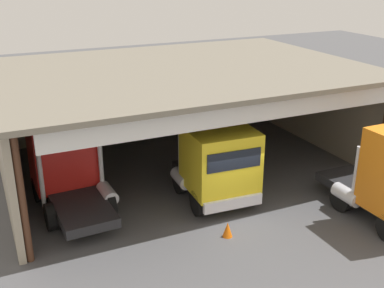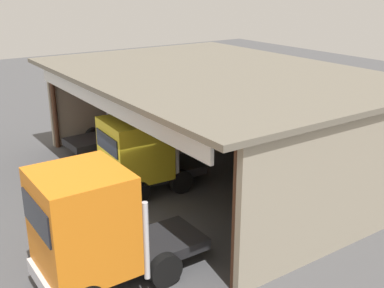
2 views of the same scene
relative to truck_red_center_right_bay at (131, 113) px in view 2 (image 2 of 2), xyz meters
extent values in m
plane|color=#4C4C4F|center=(5.51, -3.64, -1.84)|extent=(80.00, 80.00, 0.00)
cube|color=#9E937F|center=(5.51, 7.28, 0.47)|extent=(15.60, 0.24, 4.63)
cube|color=#9E937F|center=(-2.29, 1.82, 0.47)|extent=(0.24, 10.92, 4.63)
cube|color=#9E937F|center=(13.31, 1.82, 0.47)|extent=(0.24, 10.92, 4.63)
cube|color=#6E6759|center=(5.51, 1.42, 2.89)|extent=(16.20, 11.72, 0.20)
cylinder|color=#4C2D1E|center=(-2.04, -3.49, 0.47)|extent=(0.24, 0.24, 4.63)
cylinder|color=#4C2D1E|center=(13.06, -3.49, 0.47)|extent=(0.24, 0.24, 4.63)
cube|color=white|center=(5.51, -3.96, 2.44)|extent=(14.04, 0.12, 0.90)
cube|color=red|center=(-0.04, 0.36, 0.35)|extent=(2.62, 2.12, 2.85)
cube|color=black|center=(-0.07, 1.40, 0.85)|extent=(2.17, 0.14, 0.86)
cube|color=silver|center=(-0.07, 1.43, -1.18)|extent=(2.43, 0.25, 0.44)
cube|color=#232326|center=(0.04, -1.72, -1.15)|extent=(2.05, 3.86, 0.36)
cylinder|color=silver|center=(-1.14, -0.84, 0.09)|extent=(0.18, 0.18, 2.83)
cylinder|color=silver|center=(1.15, -0.76, 0.09)|extent=(0.18, 0.18, 2.83)
cylinder|color=silver|center=(1.18, -1.38, -1.03)|extent=(0.60, 1.22, 0.56)
cylinder|color=black|center=(-1.17, 0.73, -1.33)|extent=(0.34, 1.04, 1.03)
cylinder|color=black|center=(1.07, 0.81, -1.33)|extent=(0.34, 1.04, 1.03)
cylinder|color=black|center=(-1.08, -1.76, -1.33)|extent=(0.34, 1.04, 1.03)
cylinder|color=black|center=(1.16, -1.68, -1.33)|extent=(0.34, 1.04, 1.03)
cube|color=yellow|center=(5.42, -2.63, 0.15)|extent=(2.67, 2.55, 2.45)
cube|color=black|center=(5.35, -3.86, 0.57)|extent=(2.16, 0.18, 0.74)
cube|color=silver|center=(5.35, -3.89, -1.18)|extent=(2.42, 0.29, 0.44)
cube|color=#232326|center=(5.50, -1.07, -1.15)|extent=(2.06, 2.94, 0.36)
cylinder|color=silver|center=(6.64, -1.33, -0.11)|extent=(0.18, 0.18, 2.44)
cylinder|color=silver|center=(4.35, -1.21, -0.11)|extent=(0.18, 0.18, 2.44)
cylinder|color=silver|center=(4.34, -1.31, -1.03)|extent=(0.62, 1.23, 0.56)
cylinder|color=black|center=(6.51, -3.17, -1.33)|extent=(0.35, 1.03, 1.02)
cylinder|color=black|center=(4.27, -3.05, -1.33)|extent=(0.35, 1.03, 1.02)
cylinder|color=black|center=(6.62, -1.13, -1.33)|extent=(0.35, 1.03, 1.02)
cylinder|color=black|center=(4.38, -1.01, -1.33)|extent=(0.35, 1.03, 1.02)
cube|color=orange|center=(10.67, -7.06, 0.41)|extent=(2.55, 2.44, 2.96)
cube|color=black|center=(10.67, -8.30, 0.93)|extent=(2.17, 0.06, 0.89)
cube|color=silver|center=(10.67, -8.33, -1.17)|extent=(2.42, 0.16, 0.44)
cube|color=#232326|center=(10.67, -5.07, -1.14)|extent=(1.92, 3.62, 0.36)
cylinder|color=silver|center=(11.82, -5.69, -0.11)|extent=(0.18, 0.18, 2.40)
cylinder|color=silver|center=(9.52, -5.69, -0.11)|extent=(0.18, 0.18, 2.40)
cylinder|color=silver|center=(9.52, -5.37, -1.02)|extent=(0.56, 1.20, 0.56)
cylinder|color=black|center=(9.54, -7.55, -1.32)|extent=(0.30, 1.05, 1.05)
cylinder|color=black|center=(11.79, -5.07, -1.32)|extent=(0.30, 1.05, 1.05)
cylinder|color=black|center=(9.54, -5.07, -1.32)|extent=(0.30, 1.05, 1.05)
cylinder|color=#197233|center=(3.54, 6.57, -1.41)|extent=(0.58, 0.58, 0.87)
cone|color=orange|center=(4.57, -4.91, -1.56)|extent=(0.36, 0.36, 0.56)
camera|label=1|loc=(-2.76, -17.78, 7.38)|focal=44.60mm
camera|label=2|loc=(22.09, -11.17, 6.81)|focal=44.27mm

